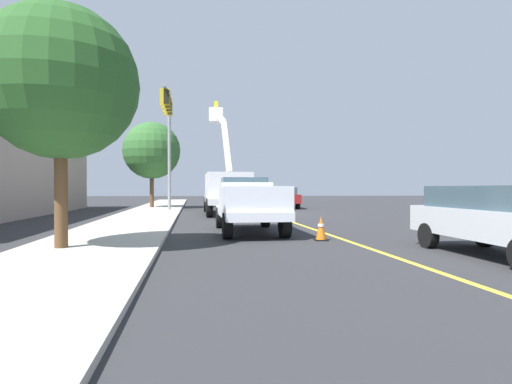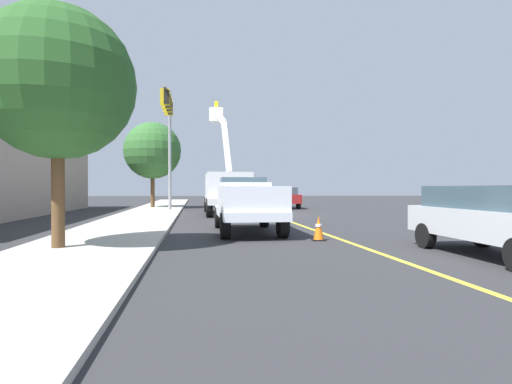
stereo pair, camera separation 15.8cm
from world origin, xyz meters
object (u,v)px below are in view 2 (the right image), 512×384
(traffic_cone_leading, at_px, (319,228))
(traffic_signal_mast, at_px, (168,123))
(traffic_cone_mid_rear, at_px, (249,204))
(trailing_sedan, at_px, (497,216))
(traffic_cone_mid_front, at_px, (272,212))
(service_pickup_truck, at_px, (247,202))
(utility_bucket_truck, at_px, (226,188))
(passing_minivan, at_px, (283,196))

(traffic_cone_leading, bearing_deg, traffic_signal_mast, 24.65)
(traffic_cone_mid_rear, bearing_deg, trailing_sedan, -166.73)
(trailing_sedan, relative_size, traffic_cone_mid_front, 5.93)
(traffic_cone_mid_front, bearing_deg, traffic_cone_mid_rear, 4.28)
(service_pickup_truck, bearing_deg, utility_bucket_truck, 4.91)
(trailing_sedan, height_order, traffic_cone_mid_front, trailing_sedan)
(utility_bucket_truck, relative_size, traffic_cone_leading, 10.94)
(trailing_sedan, xyz_separation_m, traffic_signal_mast, (18.27, 10.43, 5.05))
(service_pickup_truck, height_order, traffic_cone_mid_front, service_pickup_truck)
(service_pickup_truck, bearing_deg, traffic_signal_mast, 20.76)
(passing_minivan, height_order, trailing_sedan, same)
(utility_bucket_truck, distance_m, passing_minivan, 8.53)
(traffic_cone_leading, bearing_deg, trailing_sedan, -132.61)
(traffic_cone_leading, bearing_deg, utility_bucket_truck, 12.99)
(trailing_sedan, distance_m, traffic_cone_mid_rear, 21.48)
(service_pickup_truck, relative_size, trailing_sedan, 1.16)
(traffic_cone_leading, height_order, traffic_cone_mid_rear, traffic_cone_mid_rear)
(utility_bucket_truck, bearing_deg, traffic_cone_mid_rear, -20.89)
(utility_bucket_truck, xyz_separation_m, service_pickup_truck, (-10.80, -0.93, -0.50))
(utility_bucket_truck, xyz_separation_m, passing_minivan, (7.15, -4.59, -0.64))
(trailing_sedan, height_order, traffic_signal_mast, traffic_signal_mast)
(traffic_cone_leading, xyz_separation_m, traffic_signal_mast, (15.01, 6.89, 5.64))
(passing_minivan, height_order, traffic_cone_leading, passing_minivan)
(passing_minivan, distance_m, trailing_sedan, 23.75)
(trailing_sedan, bearing_deg, passing_minivan, 4.85)
(passing_minivan, relative_size, traffic_signal_mast, 0.58)
(passing_minivan, distance_m, traffic_cone_mid_front, 12.62)
(utility_bucket_truck, height_order, service_pickup_truck, utility_bucket_truck)
(utility_bucket_truck, height_order, passing_minivan, utility_bucket_truck)
(traffic_cone_mid_front, relative_size, traffic_cone_mid_rear, 0.97)
(service_pickup_truck, height_order, traffic_cone_mid_rear, service_pickup_truck)
(passing_minivan, bearing_deg, traffic_signal_mast, 122.65)
(utility_bucket_truck, relative_size, traffic_signal_mast, 0.99)
(traffic_signal_mast, bearing_deg, passing_minivan, -57.35)
(traffic_cone_mid_front, xyz_separation_m, traffic_cone_mid_rear, (9.65, 0.72, 0.01))
(utility_bucket_truck, xyz_separation_m, traffic_cone_mid_front, (-5.26, -2.40, -1.21))
(utility_bucket_truck, height_order, traffic_cone_mid_rear, utility_bucket_truck)
(trailing_sedan, relative_size, traffic_cone_mid_rear, 5.76)
(service_pickup_truck, distance_m, traffic_cone_mid_rear, 15.22)
(passing_minivan, relative_size, traffic_cone_mid_front, 5.93)
(passing_minivan, bearing_deg, traffic_cone_leading, 175.69)
(traffic_cone_mid_front, bearing_deg, traffic_cone_leading, -175.27)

